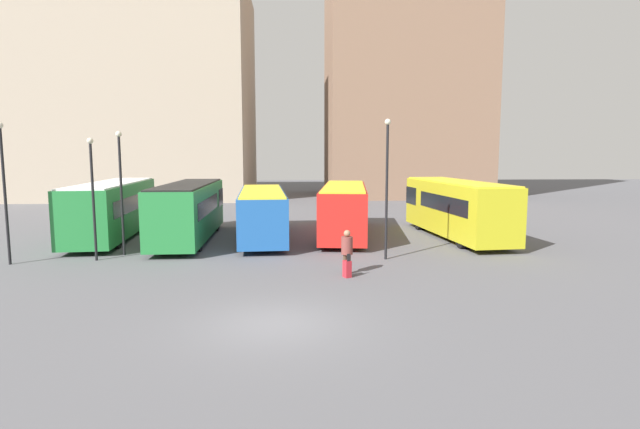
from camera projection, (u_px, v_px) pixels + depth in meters
ground_plane at (275, 324)px, 14.46m from camera, size 160.00×160.00×0.00m
building_block_left at (119, 93)px, 56.65m from camera, size 29.53×17.60×23.54m
building_block_right at (404, 14)px, 57.19m from camera, size 17.57×14.40×41.81m
bus_0 at (113, 208)px, 29.29m from camera, size 3.53×11.76×3.25m
bus_1 at (189, 209)px, 28.40m from camera, size 2.75×11.01×3.24m
bus_2 at (262, 212)px, 29.00m from camera, size 3.24×10.86×2.83m
bus_3 at (344, 208)px, 30.16m from camera, size 3.83×11.33×3.02m
bus_4 at (456, 207)px, 29.31m from camera, size 3.59×10.85×3.34m
traveler at (347, 248)px, 20.33m from camera, size 0.62×0.62×1.83m
suitcase at (347, 269)px, 19.90m from camera, size 0.36×0.39×0.98m
lamp_post_0 at (4, 183)px, 21.83m from camera, size 0.28×0.28×6.27m
lamp_post_1 at (387, 179)px, 22.91m from camera, size 0.28×0.28×6.49m
lamp_post_2 at (93, 189)px, 22.71m from camera, size 0.28×0.28×5.63m
lamp_post_3 at (121, 183)px, 23.93m from camera, size 0.28×0.28×5.98m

